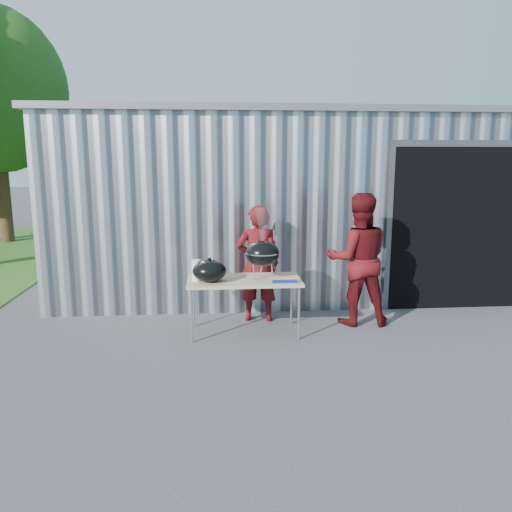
{
  "coord_description": "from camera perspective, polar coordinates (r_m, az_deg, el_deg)",
  "views": [
    {
      "loc": [
        -0.59,
        -5.66,
        2.3
      ],
      "look_at": [
        -0.05,
        0.82,
        1.05
      ],
      "focal_mm": 35.0,
      "sensor_mm": 36.0,
      "label": 1
    }
  ],
  "objects": [
    {
      "name": "building",
      "position": [
        10.39,
        3.58,
        6.66
      ],
      "size": [
        8.2,
        6.2,
        3.1
      ],
      "color": "silver",
      "rests_on": "ground"
    },
    {
      "name": "folding_table",
      "position": [
        6.65,
        -1.37,
        -2.98
      ],
      "size": [
        1.5,
        0.75,
        0.75
      ],
      "color": "tan",
      "rests_on": "ground"
    },
    {
      "name": "grill_lid",
      "position": [
        6.5,
        -5.35,
        -1.69
      ],
      "size": [
        0.44,
        0.44,
        0.32
      ],
      "color": "black",
      "rests_on": "folding_table"
    },
    {
      "name": "ground",
      "position": [
        6.14,
        1.11,
        -11.13
      ],
      "size": [
        80.0,
        80.0,
        0.0
      ],
      "primitive_type": "plane",
      "color": "#434345"
    },
    {
      "name": "kettle_grill",
      "position": [
        6.57,
        0.75,
        0.93
      ],
      "size": [
        0.46,
        0.46,
        0.94
      ],
      "color": "black",
      "rests_on": "folding_table"
    },
    {
      "name": "person_bystander",
      "position": [
        7.16,
        11.59,
        -0.37
      ],
      "size": [
        0.96,
        0.77,
        1.87
      ],
      "primitive_type": "imported",
      "rotation": [
        0.0,
        0.0,
        3.07
      ],
      "color": "#500D10",
      "rests_on": "ground"
    },
    {
      "name": "paper_towels",
      "position": [
        6.55,
        -6.84,
        -1.64
      ],
      "size": [
        0.12,
        0.12,
        0.28
      ],
      "primitive_type": "cylinder",
      "color": "white",
      "rests_on": "folding_table"
    },
    {
      "name": "person_cook",
      "position": [
        7.16,
        0.21,
        -0.86
      ],
      "size": [
        0.66,
        0.47,
        1.69
      ],
      "primitive_type": "imported",
      "rotation": [
        0.0,
        0.0,
        3.03
      ],
      "color": "#500D10",
      "rests_on": "ground"
    },
    {
      "name": "white_tub",
      "position": [
        6.82,
        -6.1,
        -1.9
      ],
      "size": [
        0.2,
        0.15,
        0.1
      ],
      "primitive_type": "cube",
      "color": "white",
      "rests_on": "folding_table"
    },
    {
      "name": "foil_box",
      "position": [
        6.44,
        3.3,
        -2.8
      ],
      "size": [
        0.32,
        0.05,
        0.06
      ],
      "color": "navy",
      "rests_on": "folding_table"
    }
  ]
}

